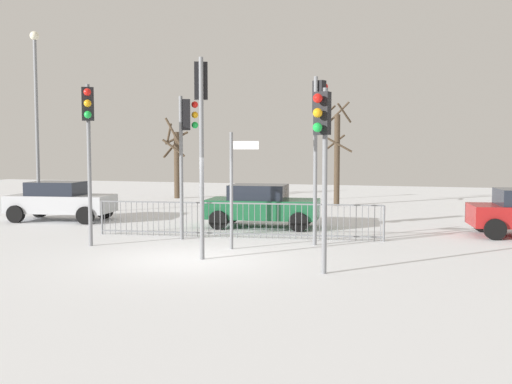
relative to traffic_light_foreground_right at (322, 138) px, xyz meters
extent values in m
plane|color=white|center=(-3.37, 0.87, -2.93)|extent=(60.00, 60.00, 0.00)
cylinder|color=slate|center=(0.03, 0.15, -0.93)|extent=(0.11, 0.11, 4.00)
cube|color=black|center=(0.00, -0.01, 0.52)|extent=(0.36, 0.28, 0.90)
sphere|color=red|center=(-0.06, -0.26, 0.82)|extent=(0.20, 0.20, 0.20)
sphere|color=orange|center=(-0.06, -0.26, 0.52)|extent=(0.20, 0.20, 0.20)
sphere|color=green|center=(-0.06, -0.26, 0.22)|extent=(0.20, 0.20, 0.20)
cylinder|color=slate|center=(-3.12, 0.93, -0.48)|extent=(0.11, 0.11, 4.90)
cube|color=black|center=(-3.19, 1.08, 1.42)|extent=(0.38, 0.33, 0.90)
sphere|color=red|center=(-3.29, 1.31, 1.72)|extent=(0.20, 0.20, 0.20)
sphere|color=orange|center=(-3.29, 1.31, 1.42)|extent=(0.20, 0.20, 0.20)
sphere|color=green|center=(-3.29, 1.31, 1.12)|extent=(0.20, 0.20, 0.20)
cylinder|color=slate|center=(-0.88, 3.81, -0.59)|extent=(0.11, 0.11, 4.69)
cube|color=black|center=(-0.81, 3.96, 1.21)|extent=(0.38, 0.34, 0.90)
sphere|color=red|center=(-0.70, 4.18, 1.51)|extent=(0.20, 0.20, 0.20)
sphere|color=orange|center=(-0.70, 4.18, 1.21)|extent=(0.20, 0.20, 0.20)
sphere|color=green|center=(-0.70, 4.18, 0.91)|extent=(0.20, 0.20, 0.20)
cylinder|color=slate|center=(-6.85, 1.90, -0.70)|extent=(0.11, 0.11, 4.47)
cube|color=black|center=(-6.76, 1.76, 0.98)|extent=(0.39, 0.35, 0.90)
sphere|color=red|center=(-6.63, 1.54, 1.28)|extent=(0.20, 0.20, 0.20)
sphere|color=orange|center=(-6.63, 1.54, 0.98)|extent=(0.20, 0.20, 0.20)
sphere|color=green|center=(-6.63, 1.54, 0.68)|extent=(0.20, 0.20, 0.20)
cylinder|color=slate|center=(-4.89, 3.70, -0.81)|extent=(0.11, 0.11, 4.25)
cube|color=black|center=(-4.73, 3.77, 0.77)|extent=(0.33, 0.38, 0.90)
sphere|color=red|center=(-4.51, 3.87, 1.07)|extent=(0.20, 0.20, 0.20)
sphere|color=orange|center=(-4.51, 3.87, 0.77)|extent=(0.20, 0.20, 0.20)
sphere|color=green|center=(-4.51, 3.87, 0.47)|extent=(0.20, 0.20, 0.20)
cylinder|color=slate|center=(-2.91, 2.53, -1.36)|extent=(0.09, 0.09, 3.15)
cube|color=white|center=(-2.52, 2.58, -0.14)|extent=(0.70, 0.13, 0.22)
cube|color=slate|center=(-3.40, 4.50, -1.88)|extent=(8.67, 1.12, 0.04)
cube|color=slate|center=(-3.40, 4.50, -2.81)|extent=(8.67, 1.12, 0.04)
cylinder|color=slate|center=(-7.65, 3.97, -2.41)|extent=(0.02, 0.02, 1.05)
cylinder|color=slate|center=(-7.47, 3.99, -2.41)|extent=(0.02, 0.02, 1.05)
cylinder|color=slate|center=(-7.29, 4.01, -2.41)|extent=(0.02, 0.02, 1.05)
cylinder|color=slate|center=(-7.12, 4.04, -2.41)|extent=(0.02, 0.02, 1.05)
cylinder|color=slate|center=(-6.94, 4.06, -2.41)|extent=(0.02, 0.02, 1.05)
cylinder|color=slate|center=(-6.76, 4.08, -2.41)|extent=(0.02, 0.02, 1.05)
cylinder|color=slate|center=(-6.59, 4.10, -2.41)|extent=(0.02, 0.02, 1.05)
cylinder|color=slate|center=(-6.41, 4.12, -2.41)|extent=(0.02, 0.02, 1.05)
cylinder|color=slate|center=(-6.23, 4.15, -2.41)|extent=(0.02, 0.02, 1.05)
cylinder|color=slate|center=(-6.06, 4.17, -2.41)|extent=(0.02, 0.02, 1.05)
cylinder|color=slate|center=(-5.88, 4.19, -2.41)|extent=(0.02, 0.02, 1.05)
cylinder|color=slate|center=(-5.70, 4.21, -2.41)|extent=(0.02, 0.02, 1.05)
cylinder|color=slate|center=(-5.53, 4.23, -2.41)|extent=(0.02, 0.02, 1.05)
cylinder|color=slate|center=(-5.35, 4.26, -2.41)|extent=(0.02, 0.02, 1.05)
cylinder|color=slate|center=(-5.17, 4.28, -2.41)|extent=(0.02, 0.02, 1.05)
cylinder|color=slate|center=(-5.00, 4.30, -2.41)|extent=(0.02, 0.02, 1.05)
cylinder|color=slate|center=(-4.82, 4.32, -2.41)|extent=(0.02, 0.02, 1.05)
cylinder|color=slate|center=(-4.64, 4.34, -2.41)|extent=(0.02, 0.02, 1.05)
cylinder|color=slate|center=(-4.46, 4.37, -2.41)|extent=(0.02, 0.02, 1.05)
cylinder|color=slate|center=(-4.29, 4.39, -2.41)|extent=(0.02, 0.02, 1.05)
cylinder|color=slate|center=(-4.11, 4.41, -2.41)|extent=(0.02, 0.02, 1.05)
cylinder|color=slate|center=(-3.93, 4.43, -2.41)|extent=(0.02, 0.02, 1.05)
cylinder|color=slate|center=(-3.76, 4.45, -2.41)|extent=(0.02, 0.02, 1.05)
cylinder|color=slate|center=(-3.58, 4.48, -2.41)|extent=(0.02, 0.02, 1.05)
cylinder|color=slate|center=(-3.40, 4.50, -2.41)|extent=(0.02, 0.02, 1.05)
cylinder|color=slate|center=(-3.23, 4.52, -2.41)|extent=(0.02, 0.02, 1.05)
cylinder|color=slate|center=(-3.05, 4.54, -2.41)|extent=(0.02, 0.02, 1.05)
cylinder|color=slate|center=(-2.87, 4.56, -2.41)|extent=(0.02, 0.02, 1.05)
cylinder|color=slate|center=(-2.70, 4.59, -2.41)|extent=(0.02, 0.02, 1.05)
cylinder|color=slate|center=(-2.52, 4.61, -2.41)|extent=(0.02, 0.02, 1.05)
cylinder|color=slate|center=(-2.34, 4.63, -2.41)|extent=(0.02, 0.02, 1.05)
cylinder|color=slate|center=(-2.16, 4.65, -2.41)|extent=(0.02, 0.02, 1.05)
cylinder|color=slate|center=(-1.99, 4.67, -2.41)|extent=(0.02, 0.02, 1.05)
cylinder|color=slate|center=(-1.81, 4.70, -2.41)|extent=(0.02, 0.02, 1.05)
cylinder|color=slate|center=(-1.63, 4.72, -2.41)|extent=(0.02, 0.02, 1.05)
cylinder|color=slate|center=(-1.46, 4.74, -2.41)|extent=(0.02, 0.02, 1.05)
cylinder|color=slate|center=(-1.28, 4.76, -2.41)|extent=(0.02, 0.02, 1.05)
cylinder|color=slate|center=(-1.10, 4.78, -2.41)|extent=(0.02, 0.02, 1.05)
cylinder|color=slate|center=(-0.93, 4.81, -2.41)|extent=(0.02, 0.02, 1.05)
cylinder|color=slate|center=(-0.75, 4.83, -2.41)|extent=(0.02, 0.02, 1.05)
cylinder|color=slate|center=(-0.57, 4.85, -2.41)|extent=(0.02, 0.02, 1.05)
cylinder|color=slate|center=(-0.40, 4.87, -2.41)|extent=(0.02, 0.02, 1.05)
cylinder|color=slate|center=(-0.22, 4.89, -2.41)|extent=(0.02, 0.02, 1.05)
cylinder|color=slate|center=(-0.04, 4.92, -2.41)|extent=(0.02, 0.02, 1.05)
cylinder|color=slate|center=(0.13, 4.94, -2.41)|extent=(0.02, 0.02, 1.05)
cylinder|color=slate|center=(0.31, 4.96, -2.41)|extent=(0.02, 0.02, 1.05)
cylinder|color=slate|center=(0.49, 4.98, -2.41)|extent=(0.02, 0.02, 1.05)
cylinder|color=slate|center=(0.67, 5.00, -2.41)|extent=(0.02, 0.02, 1.05)
cylinder|color=slate|center=(0.84, 5.03, -2.41)|extent=(0.02, 0.02, 1.05)
cylinder|color=slate|center=(-7.74, 3.96, -2.41)|extent=(0.06, 0.06, 1.05)
cylinder|color=slate|center=(0.93, 5.04, -2.41)|extent=(0.06, 0.06, 1.05)
cube|color=#195933|center=(-3.31, 6.99, -2.29)|extent=(3.94, 2.04, 0.65)
cube|color=#1E232D|center=(-3.46, 6.98, -1.74)|extent=(2.03, 1.67, 0.55)
cylinder|color=black|center=(-2.04, 7.96, -2.61)|extent=(0.66, 0.28, 0.64)
cylinder|color=black|center=(-1.89, 6.27, -2.61)|extent=(0.66, 0.28, 0.64)
cylinder|color=black|center=(-4.73, 7.71, -2.61)|extent=(0.66, 0.28, 0.64)
cylinder|color=black|center=(-4.57, 6.02, -2.61)|extent=(0.66, 0.28, 0.64)
cylinder|color=black|center=(3.85, 7.93, -2.61)|extent=(0.66, 0.30, 0.64)
cylinder|color=black|center=(4.07, 6.25, -2.61)|extent=(0.66, 0.30, 0.64)
cube|color=#B2B5BA|center=(-11.08, 6.61, -2.29)|extent=(3.99, 2.20, 0.65)
cube|color=#1E232D|center=(-11.22, 6.59, -1.74)|extent=(2.09, 1.74, 0.55)
cylinder|color=black|center=(-9.85, 7.64, -2.61)|extent=(0.66, 0.30, 0.64)
cylinder|color=black|center=(-9.62, 5.95, -2.61)|extent=(0.66, 0.30, 0.64)
cylinder|color=black|center=(-12.53, 7.27, -2.61)|extent=(0.66, 0.30, 0.64)
cylinder|color=black|center=(-12.30, 5.59, -2.61)|extent=(0.66, 0.30, 0.64)
cylinder|color=slate|center=(-13.08, 7.97, 0.61)|extent=(0.14, 0.14, 7.08)
sphere|color=#F2EACC|center=(-13.08, 7.97, 4.26)|extent=(0.36, 0.36, 0.36)
cylinder|color=#473828|center=(-11.00, 17.02, -1.14)|extent=(0.35, 0.35, 3.59)
cylinder|color=#473828|center=(-11.42, 16.93, 0.60)|extent=(0.31, 0.95, 1.08)
cylinder|color=#473828|center=(-11.06, 16.59, 0.68)|extent=(0.96, 0.23, 1.47)
cylinder|color=#473828|center=(-10.94, 16.43, -0.21)|extent=(1.26, 0.26, 0.97)
cylinder|color=#473828|center=(-11.49, 17.14, -0.33)|extent=(0.39, 1.07, 0.85)
cylinder|color=#473828|center=(-11.27, 17.57, 0.34)|extent=(1.21, 0.67, 0.76)
cylinder|color=#473828|center=(-2.05, 15.30, -0.79)|extent=(0.27, 0.27, 4.29)
cylinder|color=#473828|center=(-1.93, 14.66, -0.02)|extent=(1.33, 0.36, 0.80)
cylinder|color=#473828|center=(-2.29, 15.77, 0.01)|extent=(1.04, 0.58, 0.88)
cylinder|color=#473828|center=(-2.19, 15.88, 1.37)|extent=(1.25, 0.39, 1.28)
cylinder|color=#473828|center=(-2.62, 15.61, 1.41)|extent=(0.73, 1.23, 0.89)
cylinder|color=#473828|center=(-1.69, 15.05, 1.41)|extent=(0.61, 0.82, 0.89)
camera|label=1|loc=(2.24, -12.41, -0.21)|focal=41.42mm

